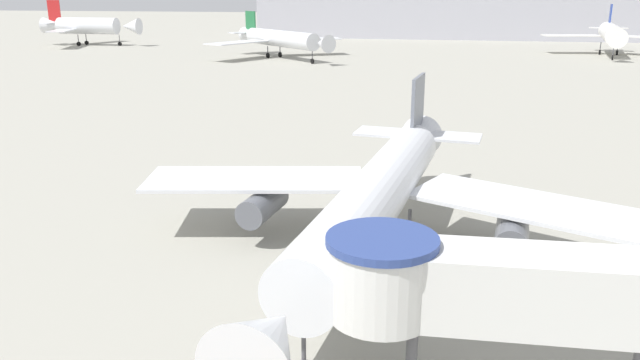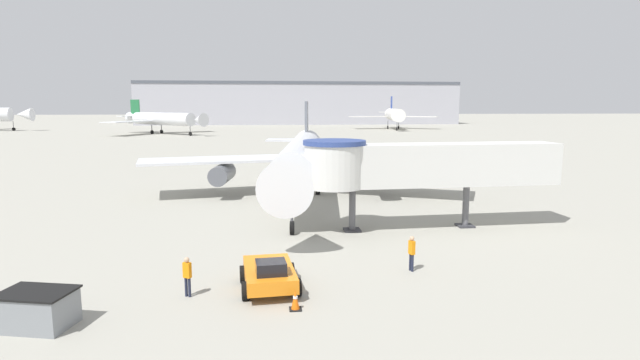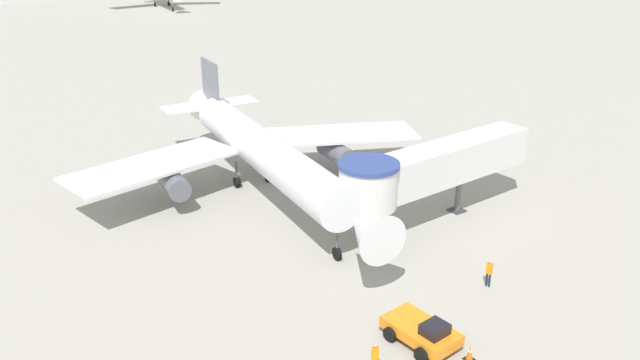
% 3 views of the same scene
% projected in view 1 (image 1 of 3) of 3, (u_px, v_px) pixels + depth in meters
% --- Properties ---
extents(ground_plane, '(800.00, 800.00, 0.00)m').
position_uv_depth(ground_plane, '(383.00, 255.00, 35.75)').
color(ground_plane, '#9E9B8E').
extents(main_airplane, '(30.64, 32.70, 8.74)m').
position_uv_depth(main_airplane, '(379.00, 195.00, 34.41)').
color(main_airplane, silver).
rests_on(main_airplane, ground_plane).
extents(jet_bridge, '(17.50, 4.09, 6.09)m').
position_uv_depth(jet_bridge, '(535.00, 290.00, 21.98)').
color(jet_bridge, silver).
rests_on(jet_bridge, ground_plane).
extents(background_jet_blue_tail, '(30.63, 30.54, 11.38)m').
position_uv_depth(background_jet_blue_tail, '(611.00, 34.00, 143.43)').
color(background_jet_blue_tail, white).
rests_on(background_jet_blue_tail, ground_plane).
extents(background_jet_green_tail, '(29.14, 28.58, 9.90)m').
position_uv_depth(background_jet_green_tail, '(279.00, 38.00, 137.72)').
color(background_jet_green_tail, silver).
rests_on(background_jet_green_tail, ground_plane).
extents(background_jet_red_tail, '(28.45, 30.91, 12.05)m').
position_uv_depth(background_jet_red_tail, '(86.00, 26.00, 170.39)').
color(background_jet_red_tail, silver).
rests_on(background_jet_red_tail, ground_plane).
extents(terminal_building, '(136.42, 20.20, 18.03)m').
position_uv_depth(terminal_building, '(475.00, 9.00, 195.26)').
color(terminal_building, '#A8A8B2').
rests_on(terminal_building, ground_plane).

